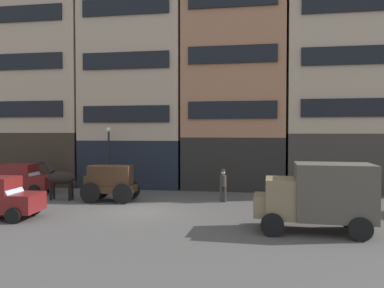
# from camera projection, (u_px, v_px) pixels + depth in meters

# --- Properties ---
(ground_plane) EXTENTS (120.00, 120.00, 0.00)m
(ground_plane) POSITION_uv_depth(u_px,v_px,m) (139.00, 211.00, 18.24)
(ground_plane) COLOR #4C4947
(building_far_left) EXTENTS (10.39, 6.33, 14.02)m
(building_far_left) POSITION_uv_depth(u_px,v_px,m) (31.00, 90.00, 29.19)
(building_far_left) COLOR #33281E
(building_far_left) RESTS_ON ground_plane
(building_center_left) EXTENTS (7.50, 6.33, 17.74)m
(building_center_left) POSITION_uv_depth(u_px,v_px,m) (139.00, 62.00, 27.75)
(building_center_left) COLOR black
(building_center_left) RESTS_ON ground_plane
(building_center_right) EXTENTS (7.14, 6.33, 17.85)m
(building_center_right) POSITION_uv_depth(u_px,v_px,m) (235.00, 58.00, 26.63)
(building_center_right) COLOR black
(building_center_right) RESTS_ON ground_plane
(building_far_right) EXTENTS (9.44, 6.33, 13.54)m
(building_far_right) POSITION_uv_depth(u_px,v_px,m) (353.00, 87.00, 25.42)
(building_far_right) COLOR #38332D
(building_far_right) RESTS_ON ground_plane
(cargo_wagon) EXTENTS (2.95, 1.60, 1.98)m
(cargo_wagon) POSITION_uv_depth(u_px,v_px,m) (110.00, 181.00, 20.81)
(cargo_wagon) COLOR #3D2819
(cargo_wagon) RESTS_ON ground_plane
(draft_horse) EXTENTS (2.35, 0.66, 2.30)m
(draft_horse) POSITION_uv_depth(u_px,v_px,m) (60.00, 177.00, 21.28)
(draft_horse) COLOR black
(draft_horse) RESTS_ON ground_plane
(delivery_truck_near) EXTENTS (4.42, 2.28, 2.62)m
(delivery_truck_near) POSITION_uv_depth(u_px,v_px,m) (317.00, 195.00, 14.37)
(delivery_truck_near) COLOR #7A6B4C
(delivery_truck_near) RESTS_ON ground_plane
(sedan_parked_curb) EXTENTS (3.81, 2.08, 1.83)m
(sedan_parked_curb) POSITION_uv_depth(u_px,v_px,m) (22.00, 179.00, 23.53)
(sedan_parked_curb) COLOR maroon
(sedan_parked_curb) RESTS_ON ground_plane
(pedestrian_officer) EXTENTS (0.36, 0.36, 1.79)m
(pedestrian_officer) POSITION_uv_depth(u_px,v_px,m) (223.00, 184.00, 20.59)
(pedestrian_officer) COLOR #38332D
(pedestrian_officer) RESTS_ON ground_plane
(streetlamp_curbside) EXTENTS (0.32, 0.32, 4.12)m
(streetlamp_curbside) POSITION_uv_depth(u_px,v_px,m) (109.00, 150.00, 24.37)
(streetlamp_curbside) COLOR black
(streetlamp_curbside) RESTS_ON ground_plane
(fire_hydrant_curbside) EXTENTS (0.24, 0.24, 0.83)m
(fire_hydrant_curbside) POSITION_uv_depth(u_px,v_px,m) (329.00, 191.00, 21.60)
(fire_hydrant_curbside) COLOR maroon
(fire_hydrant_curbside) RESTS_ON ground_plane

